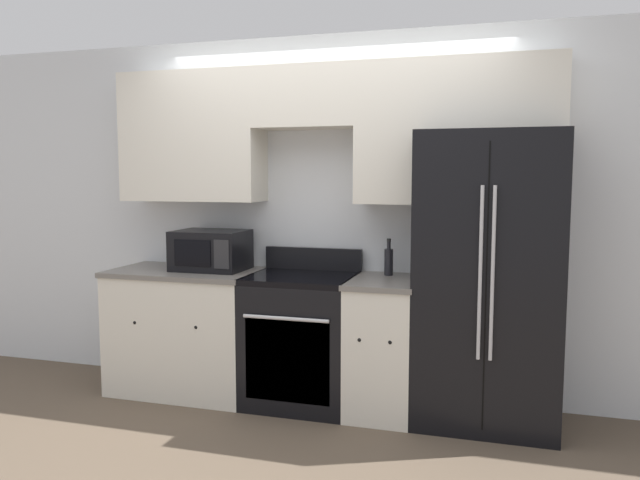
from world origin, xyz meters
name	(u,v)px	position (x,y,z in m)	size (l,w,h in m)	color
ground_plane	(307,421)	(0.00, 0.00, 0.00)	(12.00, 12.00, 0.00)	brown
wall_back	(332,183)	(0.01, 0.58, 1.55)	(8.00, 0.39, 2.60)	silver
lower_cabinets_left	(187,330)	(-1.03, 0.31, 0.46)	(1.08, 0.64, 0.91)	silver
lower_cabinets_right	(384,346)	(0.45, 0.31, 0.46)	(0.46, 0.64, 0.91)	silver
oven_range	(302,339)	(-0.13, 0.31, 0.46)	(0.73, 0.65, 1.07)	black
refrigerator	(488,279)	(1.11, 0.37, 0.94)	(0.89, 0.77, 1.87)	black
microwave	(211,250)	(-0.85, 0.36, 1.05)	(0.51, 0.40, 0.29)	black
bottle	(389,261)	(0.44, 0.48, 1.01)	(0.06, 0.06, 0.26)	black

